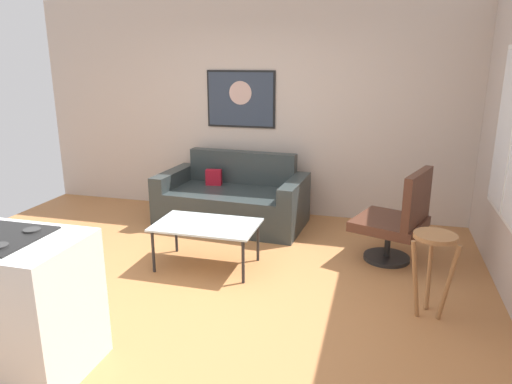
# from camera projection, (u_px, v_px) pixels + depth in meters

# --- Properties ---
(ground) EXTENTS (6.40, 6.40, 0.04)m
(ground) POSITION_uv_depth(u_px,v_px,m) (201.00, 292.00, 4.27)
(ground) COLOR #A96C3D
(back_wall) EXTENTS (6.40, 0.05, 2.80)m
(back_wall) POSITION_uv_depth(u_px,v_px,m) (266.00, 108.00, 6.13)
(back_wall) COLOR #BEAC9E
(back_wall) RESTS_ON ground
(couch) EXTENTS (1.84, 1.05, 0.86)m
(couch) POSITION_uv_depth(u_px,v_px,m) (233.00, 201.00, 5.94)
(couch) COLOR #2A3131
(couch) RESTS_ON ground
(coffee_table) EXTENTS (1.02, 0.63, 0.45)m
(coffee_table) POSITION_uv_depth(u_px,v_px,m) (206.00, 227.00, 4.65)
(coffee_table) COLOR silver
(coffee_table) RESTS_ON ground
(armchair) EXTENTS (0.83, 0.85, 0.97)m
(armchair) POSITION_uv_depth(u_px,v_px,m) (398.00, 219.00, 4.74)
(armchair) COLOR black
(armchair) RESTS_ON ground
(bar_stool) EXTENTS (0.38, 0.38, 0.70)m
(bar_stool) POSITION_uv_depth(u_px,v_px,m) (434.00, 253.00, 3.71)
(bar_stool) COLOR #98653C
(bar_stool) RESTS_ON ground
(wall_painting) EXTENTS (0.92, 0.03, 0.74)m
(wall_painting) POSITION_uv_depth(u_px,v_px,m) (241.00, 99.00, 6.15)
(wall_painting) COLOR black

